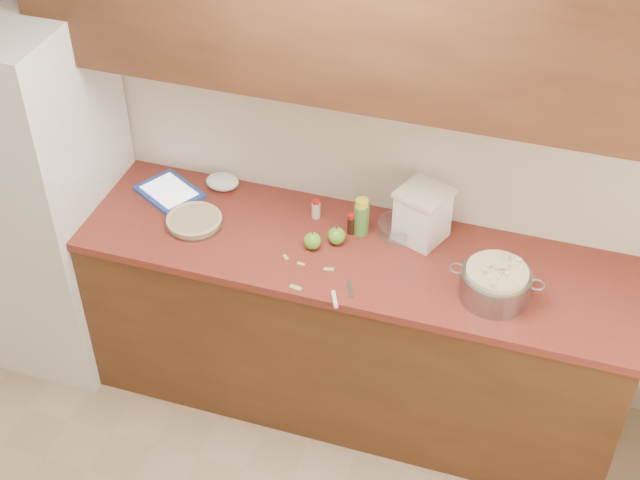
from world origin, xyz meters
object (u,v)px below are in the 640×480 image
(colander, at_px, (495,284))
(flour_canister, at_px, (422,214))
(pie, at_px, (194,221))
(tablet, at_px, (169,192))

(colander, distance_m, flour_canister, 0.46)
(pie, distance_m, flour_canister, 1.00)
(flour_canister, height_order, tablet, flour_canister)
(pie, bearing_deg, tablet, 139.51)
(flour_canister, bearing_deg, tablet, -177.70)
(pie, distance_m, tablet, 0.27)
(colander, bearing_deg, flour_canister, 142.57)
(colander, relative_size, flour_canister, 1.47)
(colander, xyz_separation_m, tablet, (-1.53, 0.23, -0.06))
(colander, bearing_deg, tablet, 171.47)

